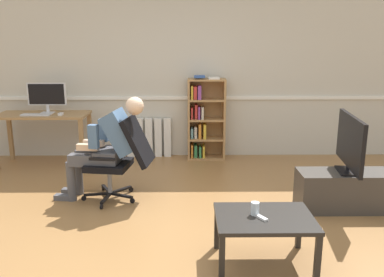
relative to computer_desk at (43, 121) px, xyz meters
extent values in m
plane|color=olive|center=(1.99, -2.15, -0.64)|extent=(18.00, 18.00, 0.00)
cube|color=beige|center=(1.99, 0.50, 0.71)|extent=(12.00, 0.10, 2.70)
cube|color=white|center=(1.99, 0.44, 0.28)|extent=(12.00, 0.03, 0.05)
cube|color=#9E7547|center=(0.61, -0.25, -0.28)|extent=(0.06, 0.06, 0.72)
cube|color=#9E7547|center=(0.61, 0.25, -0.28)|extent=(0.06, 0.06, 0.72)
cube|color=#9E7547|center=(-0.61, 0.25, -0.28)|extent=(0.06, 0.06, 0.72)
cube|color=#9E7547|center=(0.00, 0.00, 0.09)|extent=(1.29, 0.59, 0.04)
cube|color=silver|center=(0.06, 0.06, 0.12)|extent=(0.18, 0.14, 0.01)
cube|color=silver|center=(0.06, 0.08, 0.17)|extent=(0.04, 0.02, 0.10)
cube|color=silver|center=(0.06, 0.08, 0.39)|extent=(0.56, 0.02, 0.32)
cube|color=black|center=(0.06, 0.07, 0.39)|extent=(0.51, 0.00, 0.29)
cube|color=silver|center=(-0.04, -0.14, 0.12)|extent=(0.40, 0.12, 0.02)
cube|color=white|center=(0.30, -0.12, 0.13)|extent=(0.06, 0.10, 0.03)
cube|color=#AD7F4C|center=(2.11, 0.27, -0.03)|extent=(0.03, 0.28, 1.23)
cube|color=#AD7F4C|center=(2.64, 0.27, -0.03)|extent=(0.03, 0.28, 1.23)
cube|color=#AD7F4C|center=(2.38, 0.41, -0.03)|extent=(0.54, 0.02, 1.23)
cube|color=#AD7F4C|center=(2.38, 0.27, -0.63)|extent=(0.50, 0.28, 0.03)
cube|color=#AD7F4C|center=(2.38, 0.27, -0.33)|extent=(0.50, 0.28, 0.03)
cube|color=#AD7F4C|center=(2.38, 0.27, -0.03)|extent=(0.50, 0.28, 0.03)
cube|color=#AD7F4C|center=(2.38, 0.27, 0.27)|extent=(0.50, 0.28, 0.03)
cube|color=#AD7F4C|center=(2.38, 0.27, 0.57)|extent=(0.50, 0.28, 0.03)
cube|color=orange|center=(2.16, 0.26, -0.51)|extent=(0.03, 0.19, 0.20)
cube|color=#6699A3|center=(2.16, 0.28, -0.24)|extent=(0.04, 0.19, 0.15)
cube|color=red|center=(2.16, 0.27, 0.07)|extent=(0.03, 0.19, 0.17)
cube|color=gold|center=(2.16, 0.27, 0.38)|extent=(0.03, 0.19, 0.20)
cube|color=#38844C|center=(2.22, 0.29, -0.52)|extent=(0.04, 0.19, 0.19)
cube|color=beige|center=(2.21, 0.29, -0.23)|extent=(0.04, 0.19, 0.18)
cube|color=red|center=(2.22, 0.28, 0.09)|extent=(0.04, 0.19, 0.22)
cube|color=red|center=(2.21, 0.27, 0.38)|extent=(0.05, 0.19, 0.19)
cube|color=#38844C|center=(2.28, 0.26, -0.53)|extent=(0.03, 0.19, 0.17)
cube|color=orange|center=(2.28, 0.26, -0.20)|extent=(0.04, 0.19, 0.23)
cube|color=#89428E|center=(2.27, 0.25, 0.08)|extent=(0.03, 0.19, 0.19)
cube|color=#89428E|center=(2.27, 0.26, 0.39)|extent=(0.05, 0.19, 0.20)
cube|color=gold|center=(2.34, 0.26, -0.52)|extent=(0.03, 0.19, 0.18)
cube|color=gold|center=(2.35, 0.25, -0.21)|extent=(0.04, 0.19, 0.22)
cube|color=beige|center=(2.32, 0.26, 0.08)|extent=(0.03, 0.19, 0.19)
cube|color=white|center=(2.48, 0.25, 0.60)|extent=(0.16, 0.22, 0.02)
cube|color=#2D519E|center=(2.27, 0.23, 0.62)|extent=(0.16, 0.22, 0.02)
cube|color=white|center=(1.06, 0.39, -0.34)|extent=(0.11, 0.08, 0.61)
cube|color=white|center=(1.20, 0.39, -0.34)|extent=(0.11, 0.08, 0.61)
cube|color=white|center=(1.34, 0.39, -0.34)|extent=(0.11, 0.08, 0.61)
cube|color=white|center=(1.49, 0.39, -0.34)|extent=(0.11, 0.08, 0.61)
cube|color=white|center=(1.63, 0.39, -0.34)|extent=(0.11, 0.08, 0.61)
cube|color=white|center=(1.78, 0.39, -0.34)|extent=(0.11, 0.08, 0.61)
cube|color=black|center=(1.18, -1.51, -0.58)|extent=(0.08, 0.30, 0.02)
cylinder|color=black|center=(1.15, -1.66, -0.62)|extent=(0.03, 0.06, 0.06)
cube|color=black|center=(1.33, -1.43, -0.58)|extent=(0.29, 0.16, 0.02)
cylinder|color=black|center=(1.47, -1.49, -0.62)|extent=(0.06, 0.04, 0.06)
cube|color=black|center=(1.30, -1.25, -0.58)|extent=(0.23, 0.24, 0.02)
cylinder|color=black|center=(1.41, -1.15, -0.62)|extent=(0.05, 0.06, 0.06)
cube|color=black|center=(1.13, -1.23, -0.58)|extent=(0.17, 0.28, 0.02)
cylinder|color=black|center=(1.06, -1.10, -0.62)|extent=(0.05, 0.06, 0.06)
cube|color=black|center=(1.05, -1.39, -0.58)|extent=(0.30, 0.09, 0.02)
cylinder|color=black|center=(0.90, -1.41, -0.62)|extent=(0.06, 0.03, 0.06)
cylinder|color=gray|center=(1.20, -1.36, -0.42)|extent=(0.05, 0.05, 0.30)
cube|color=black|center=(1.20, -1.36, -0.23)|extent=(0.52, 0.52, 0.07)
cube|color=black|center=(1.54, -1.41, 0.06)|extent=(0.35, 0.47, 0.53)
cube|color=black|center=(1.25, -1.11, -0.09)|extent=(0.28, 0.08, 0.03)
cube|color=black|center=(1.18, -1.62, -0.09)|extent=(0.28, 0.08, 0.03)
cube|color=#4C4C51|center=(1.20, -1.36, -0.13)|extent=(0.31, 0.37, 0.14)
cube|color=#476689|center=(1.35, -1.38, 0.15)|extent=(0.45, 0.39, 0.52)
sphere|color=beige|center=(1.52, -1.41, 0.45)|extent=(0.20, 0.20, 0.20)
cube|color=white|center=(0.92, -1.32, -0.03)|extent=(0.15, 0.06, 0.02)
cube|color=#4C4C51|center=(1.00, -1.23, -0.16)|extent=(0.43, 0.19, 0.13)
cylinder|color=#4C4C51|center=(0.80, -1.20, -0.42)|extent=(0.10, 0.10, 0.46)
cube|color=#4C4C51|center=(0.70, -1.19, -0.61)|extent=(0.23, 0.12, 0.06)
cube|color=#4C4C51|center=(0.98, -1.43, -0.16)|extent=(0.43, 0.19, 0.13)
cylinder|color=#4C4C51|center=(0.77, -1.40, -0.42)|extent=(0.10, 0.10, 0.46)
cube|color=#4C4C51|center=(0.67, -1.39, -0.61)|extent=(0.23, 0.12, 0.06)
cube|color=#476689|center=(1.12, -1.19, 0.13)|extent=(0.11, 0.09, 0.26)
cube|color=beige|center=(1.01, -1.24, -0.01)|extent=(0.25, 0.10, 0.07)
cube|color=#476689|center=(1.07, -1.51, 0.13)|extent=(0.11, 0.09, 0.26)
cube|color=beige|center=(0.98, -1.43, -0.01)|extent=(0.25, 0.10, 0.07)
cube|color=#3D3833|center=(3.79, -1.68, -0.43)|extent=(1.02, 0.39, 0.42)
cube|color=black|center=(3.79, -1.68, -0.21)|extent=(0.24, 0.34, 0.02)
cylinder|color=black|center=(3.79, -1.68, -0.18)|extent=(0.04, 0.04, 0.05)
cube|color=black|center=(3.79, -1.68, 0.12)|extent=(0.16, 0.93, 0.54)
cube|color=#9EBCF4|center=(3.81, -1.69, 0.12)|extent=(0.11, 0.87, 0.49)
cube|color=black|center=(2.34, -3.03, -0.45)|extent=(0.04, 0.04, 0.39)
cube|color=black|center=(3.06, -3.03, -0.45)|extent=(0.04, 0.04, 0.39)
cube|color=black|center=(3.06, -2.51, -0.45)|extent=(0.04, 0.04, 0.39)
cube|color=black|center=(2.34, -2.51, -0.45)|extent=(0.04, 0.04, 0.39)
cube|color=black|center=(2.70, -2.77, -0.24)|extent=(0.78, 0.58, 0.03)
cylinder|color=silver|center=(2.63, -2.74, -0.17)|extent=(0.07, 0.07, 0.11)
cube|color=white|center=(2.66, -2.80, -0.22)|extent=(0.11, 0.15, 0.02)
camera|label=1|loc=(2.09, -5.75, 1.14)|focal=37.78mm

